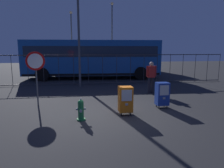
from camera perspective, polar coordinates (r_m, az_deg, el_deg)
name	(u,v)px	position (r m, az deg, el deg)	size (l,w,h in m)	color
ground_plane	(109,114)	(7.39, -0.89, -8.52)	(60.00, 60.00, 0.00)	#262628
fire_hydrant	(81,110)	(6.79, -8.76, -7.21)	(0.33, 0.32, 0.75)	#1E7238
newspaper_box_primary	(125,99)	(7.22, 3.80, -4.27)	(0.48, 0.42, 1.02)	black
newspaper_box_secondary	(162,94)	(8.32, 13.93, -2.67)	(0.48, 0.42, 1.02)	black
stop_sign	(36,67)	(8.82, -20.65, 4.46)	(0.71, 0.31, 2.23)	#4C4F54
pedestrian	(151,76)	(10.91, 10.97, 2.35)	(0.55, 0.22, 1.67)	black
fence_barrier	(96,69)	(13.45, -4.65, 4.16)	(18.03, 0.04, 2.00)	#2D2D33
bus_near	(92,57)	(16.39, -5.54, 7.57)	(10.64, 3.32, 3.00)	#19519E
bus_far	(107,55)	(20.76, -1.29, 8.06)	(10.53, 2.89, 3.00)	beige
street_light_near_left	(72,36)	(23.34, -11.29, 13.08)	(0.32, 0.32, 6.40)	#4C4F54
street_light_near_right	(78,21)	(12.95, -9.43, 17.11)	(0.32, 0.32, 6.90)	#4C4F54
street_light_far_left	(112,32)	(22.25, 0.01, 14.46)	(0.32, 0.32, 7.17)	#4C4F54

